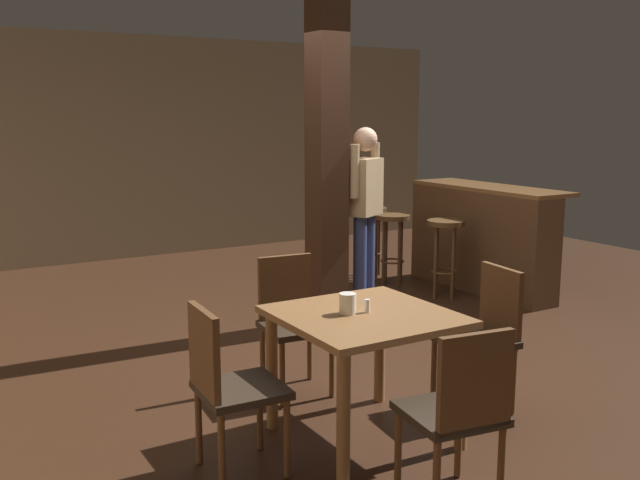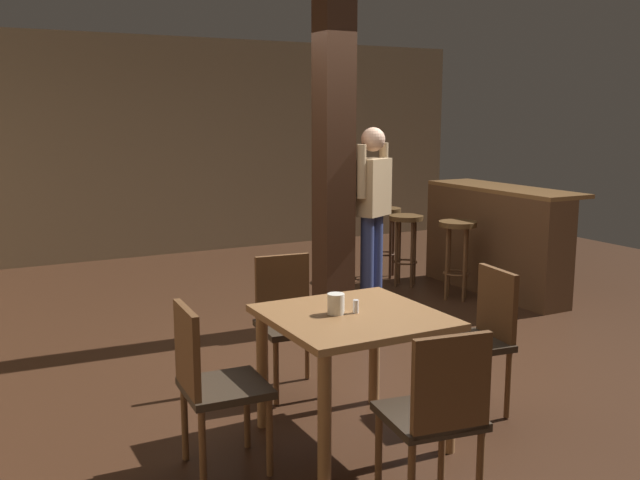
# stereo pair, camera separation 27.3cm
# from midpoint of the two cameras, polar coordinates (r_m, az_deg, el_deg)

# --- Properties ---
(ground_plane) EXTENTS (10.80, 10.80, 0.00)m
(ground_plane) POSITION_cam_midpoint_polar(r_m,az_deg,el_deg) (5.80, 5.61, -8.43)
(ground_plane) COLOR #382114
(wall_back) EXTENTS (8.00, 0.10, 2.80)m
(wall_back) POSITION_cam_midpoint_polar(r_m,az_deg,el_deg) (9.59, -9.28, 7.38)
(wall_back) COLOR #756047
(wall_back) RESTS_ON ground_plane
(pillar) EXTENTS (0.28, 0.28, 2.80)m
(pillar) POSITION_cam_midpoint_polar(r_m,az_deg,el_deg) (6.12, 2.39, 5.98)
(pillar) COLOR #382114
(pillar) RESTS_ON ground_plane
(dining_table) EXTENTS (0.92, 0.92, 0.74)m
(dining_table) POSITION_cam_midpoint_polar(r_m,az_deg,el_deg) (4.03, 4.62, -7.66)
(dining_table) COLOR brown
(dining_table) RESTS_ON ground_plane
(chair_east) EXTENTS (0.47, 0.47, 0.89)m
(chair_east) POSITION_cam_midpoint_polar(r_m,az_deg,el_deg) (4.57, 14.35, -7.21)
(chair_east) COLOR #2D2319
(chair_east) RESTS_ON ground_plane
(chair_north) EXTENTS (0.46, 0.46, 0.89)m
(chair_north) POSITION_cam_midpoint_polar(r_m,az_deg,el_deg) (4.78, -0.91, -6.09)
(chair_north) COLOR #2D2319
(chair_north) RESTS_ON ground_plane
(chair_south) EXTENTS (0.47, 0.47, 0.89)m
(chair_south) POSITION_cam_midpoint_polar(r_m,az_deg,el_deg) (3.40, 11.71, -13.27)
(chair_south) COLOR #2D2319
(chair_south) RESTS_ON ground_plane
(chair_west) EXTENTS (0.44, 0.44, 0.89)m
(chair_west) POSITION_cam_midpoint_polar(r_m,az_deg,el_deg) (3.72, -6.64, -11.05)
(chair_west) COLOR #2D2319
(chair_west) RESTS_ON ground_plane
(napkin_cup) EXTENTS (0.10, 0.10, 0.12)m
(napkin_cup) POSITION_cam_midpoint_polar(r_m,az_deg,el_deg) (3.97, 3.26, -5.13)
(napkin_cup) COLOR silver
(napkin_cup) RESTS_ON dining_table
(salt_shaker) EXTENTS (0.03, 0.03, 0.08)m
(salt_shaker) POSITION_cam_midpoint_polar(r_m,az_deg,el_deg) (4.00, 4.85, -5.33)
(salt_shaker) COLOR silver
(salt_shaker) RESTS_ON dining_table
(standing_person) EXTENTS (0.45, 0.34, 1.72)m
(standing_person) POSITION_cam_midpoint_polar(r_m,az_deg,el_deg) (6.32, 5.44, 2.45)
(standing_person) COLOR tan
(standing_person) RESTS_ON ground_plane
(bar_counter) EXTENTS (0.56, 1.83, 1.09)m
(bar_counter) POSITION_cam_midpoint_polar(r_m,az_deg,el_deg) (7.59, 14.81, 0.06)
(bar_counter) COLOR brown
(bar_counter) RESTS_ON ground_plane
(bar_stool_near) EXTENTS (0.37, 0.37, 0.79)m
(bar_stool_near) POSITION_cam_midpoint_polar(r_m,az_deg,el_deg) (7.20, 12.00, -0.03)
(bar_stool_near) COLOR #4C3319
(bar_stool_near) RESTS_ON ground_plane
(bar_stool_mid) EXTENTS (0.37, 0.37, 0.77)m
(bar_stool_mid) POSITION_cam_midpoint_polar(r_m,az_deg,el_deg) (7.68, 7.91, 0.59)
(bar_stool_mid) COLOR #4C3319
(bar_stool_mid) RESTS_ON ground_plane
(bar_stool_far) EXTENTS (0.35, 0.35, 0.79)m
(bar_stool_far) POSITION_cam_midpoint_polar(r_m,az_deg,el_deg) (8.06, 6.21, 1.15)
(bar_stool_far) COLOR #4C3319
(bar_stool_far) RESTS_ON ground_plane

